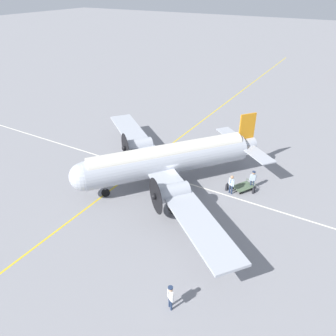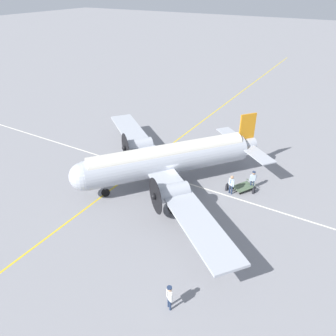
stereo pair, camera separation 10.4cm
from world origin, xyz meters
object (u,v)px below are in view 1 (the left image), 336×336
(crew_foreground, at_px, (170,295))
(passenger_boarding, at_px, (231,183))
(airliner_main, at_px, (164,160))
(suitcase_upright_spare, at_px, (227,187))
(ramp_agent, at_px, (253,178))
(baggage_cart, at_px, (243,187))
(suitcase_near_door, at_px, (254,190))

(crew_foreground, distance_m, passenger_boarding, 12.30)
(airliner_main, height_order, suitcase_upright_spare, airliner_main)
(airliner_main, bearing_deg, ramp_agent, 153.51)
(passenger_boarding, distance_m, suitcase_upright_spare, 0.98)
(ramp_agent, xyz_separation_m, baggage_cart, (-0.55, 0.56, -0.78))
(crew_foreground, relative_size, suitcase_near_door, 3.03)
(ramp_agent, bearing_deg, airliner_main, -6.82)
(passenger_boarding, xyz_separation_m, ramp_agent, (1.68, -1.30, -0.02))
(passenger_boarding, bearing_deg, airliner_main, 38.08)
(passenger_boarding, xyz_separation_m, baggage_cart, (1.13, -0.74, -0.79))
(suitcase_near_door, height_order, baggage_cart, baggage_cart)
(suitcase_upright_spare, height_order, baggage_cart, suitcase_upright_spare)
(ramp_agent, height_order, baggage_cart, ramp_agent)
(crew_foreground, distance_m, ramp_agent, 13.92)
(airliner_main, relative_size, crew_foreground, 12.46)
(passenger_boarding, xyz_separation_m, suitcase_upright_spare, (0.36, 0.47, -0.78))
(airliner_main, bearing_deg, suitcase_near_door, 148.65)
(suitcase_near_door, xyz_separation_m, baggage_cart, (0.01, 0.91, 0.01))
(suitcase_near_door, bearing_deg, airliner_main, 110.65)
(passenger_boarding, relative_size, ramp_agent, 1.04)
(airliner_main, height_order, crew_foreground, airliner_main)
(crew_foreground, xyz_separation_m, passenger_boarding, (12.24, 1.22, 0.01))
(airliner_main, distance_m, crew_foreground, 12.71)
(airliner_main, relative_size, suitcase_near_door, 37.68)
(passenger_boarding, height_order, ramp_agent, passenger_boarding)
(passenger_boarding, bearing_deg, ramp_agent, -105.67)
(airliner_main, xyz_separation_m, passenger_boarding, (1.61, -5.61, -1.35))
(ramp_agent, distance_m, suitcase_upright_spare, 2.33)
(airliner_main, distance_m, suitcase_upright_spare, 5.90)
(crew_foreground, bearing_deg, suitcase_upright_spare, -47.09)
(passenger_boarding, bearing_deg, crew_foreground, 117.73)
(crew_foreground, xyz_separation_m, baggage_cart, (13.37, 0.49, -0.78))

